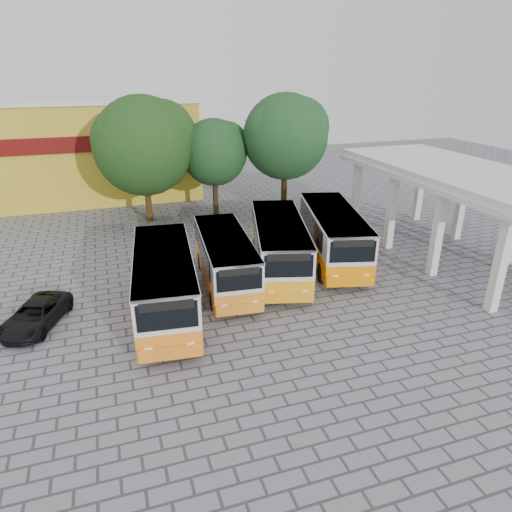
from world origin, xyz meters
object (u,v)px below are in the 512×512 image
object	(u,v)px
bus_far_left	(164,281)
bus_centre_right	(279,244)
parked_car	(36,315)
bus_far_right	(333,233)
bus_centre_left	(225,257)

from	to	relation	value
bus_far_left	bus_centre_right	world-z (taller)	bus_centre_right
parked_car	bus_far_right	bearing A→B (deg)	31.31
bus_far_right	bus_centre_right	bearing A→B (deg)	-155.40
bus_far_left	bus_centre_left	distance (m)	4.04
bus_far_left	bus_centre_right	distance (m)	7.13
bus_far_left	bus_far_right	xyz separation A→B (m)	(10.21, 3.33, 0.02)
bus_centre_right	parked_car	distance (m)	12.47
bus_centre_left	bus_far_right	size ratio (longest dim) A/B	0.87
bus_centre_left	bus_centre_right	xyz separation A→B (m)	(3.19, 0.53, 0.17)
bus_centre_right	bus_far_right	world-z (taller)	bus_far_right
bus_centre_left	parked_car	xyz separation A→B (m)	(-9.08, -1.33, -1.04)
bus_far_left	bus_centre_left	bearing A→B (deg)	38.06
bus_far_left	parked_car	xyz separation A→B (m)	(-5.67, 0.82, -1.20)
parked_car	bus_far_left	bearing A→B (deg)	14.08
bus_far_left	parked_car	world-z (taller)	bus_far_left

